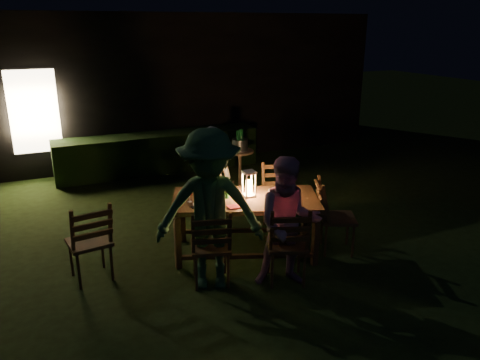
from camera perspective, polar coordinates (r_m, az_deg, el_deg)
name	(u,v)px	position (r m, az deg, el deg)	size (l,w,h in m)	color
garden_envelope	(151,82)	(12.19, -10.79, 11.63)	(40.00, 40.00, 3.20)	black
dining_table	(245,203)	(6.16, 0.65, -2.86)	(2.12, 1.58, 0.79)	#462717
chair_near_left	(211,259)	(5.62, -3.56, -9.65)	(0.57, 0.59, 1.02)	#462717
chair_near_right	(286,258)	(5.67, 5.69, -9.39)	(0.61, 0.63, 1.04)	#462717
chair_far_left	(213,211)	(7.02, -3.36, -3.83)	(0.60, 0.62, 0.97)	#462717
chair_far_right	(279,209)	(7.07, 4.74, -3.58)	(0.57, 0.59, 1.02)	#462717
chair_end	(336,229)	(6.49, 11.59, -5.89)	(0.66, 0.64, 1.05)	#462717
chair_spare	(91,255)	(5.95, -17.71, -8.72)	(0.54, 0.57, 1.06)	#462717
person_house_side	(212,179)	(6.89, -3.46, 0.16)	(0.58, 0.38, 1.59)	beige
person_opp_right	(288,223)	(5.42, 5.91, -5.23)	(0.76, 0.59, 1.57)	#CB8BAB
person_opp_left	(210,211)	(5.30, -3.72, -3.79)	(1.23, 0.70, 1.90)	#336639
lantern	(249,185)	(6.12, 1.10, -0.63)	(0.16, 0.16, 0.35)	white
plate_far_left	(204,192)	(6.33, -4.43, -1.49)	(0.25, 0.25, 0.01)	white
plate_near_left	(203,204)	(5.92, -4.56, -2.93)	(0.25, 0.25, 0.01)	white
plate_far_right	(277,191)	(6.37, 4.59, -1.35)	(0.25, 0.25, 0.01)	white
plate_near_right	(282,203)	(5.96, 5.10, -2.78)	(0.25, 0.25, 0.01)	white
wineglass_a	(222,185)	(6.35, -2.18, -0.59)	(0.06, 0.06, 0.18)	#59070F
wineglass_b	(190,195)	(5.99, -6.17, -1.89)	(0.06, 0.06, 0.18)	#59070F
wineglass_c	(271,199)	(5.86, 3.74, -2.28)	(0.06, 0.06, 0.18)	#59070F
wineglass_d	(291,186)	(6.33, 6.18, -0.76)	(0.06, 0.06, 0.18)	#59070F
wineglass_e	(239,200)	(5.81, -0.16, -2.42)	(0.06, 0.06, 0.18)	silver
bottle_table	(226,188)	(6.07, -1.70, -0.98)	(0.07, 0.07, 0.28)	#0F471E
napkin_left	(235,207)	(5.82, -0.65, -3.25)	(0.18, 0.14, 0.01)	red
napkin_right	(290,205)	(5.90, 6.16, -3.05)	(0.18, 0.14, 0.01)	red
phone	(197,207)	(5.85, -5.27, -3.26)	(0.14, 0.07, 0.01)	black
side_table	(240,155)	(8.84, -0.02, 3.11)	(0.52, 0.52, 0.70)	brown
ice_bucket	(240,145)	(8.79, -0.02, 4.32)	(0.30, 0.30, 0.22)	#A5A8AD
bottle_bucket_a	(238,143)	(8.72, -0.21, 4.55)	(0.07, 0.07, 0.32)	#0F471E
bottle_bucket_b	(241,141)	(8.84, 0.17, 4.72)	(0.07, 0.07, 0.32)	#0F471E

